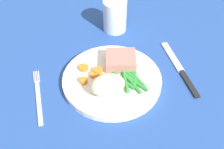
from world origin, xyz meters
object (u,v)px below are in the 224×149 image
(knife, at_px, (180,69))
(water_glass, at_px, (115,18))
(dinner_plate, at_px, (112,80))
(meat_portion, at_px, (121,60))
(fork, at_px, (38,96))

(knife, distance_m, water_glass, 0.24)
(dinner_plate, height_order, meat_portion, meat_portion)
(meat_portion, distance_m, fork, 0.22)
(meat_portion, relative_size, fork, 0.45)
(meat_portion, distance_m, water_glass, 0.17)
(dinner_plate, distance_m, knife, 0.18)
(dinner_plate, height_order, fork, dinner_plate)
(fork, bearing_deg, dinner_plate, -0.99)
(fork, distance_m, knife, 0.36)
(knife, bearing_deg, meat_portion, 162.58)
(dinner_plate, height_order, knife, dinner_plate)
(dinner_plate, distance_m, water_glass, 0.22)
(water_glass, bearing_deg, fork, -138.83)
(knife, height_order, water_glass, water_glass)
(meat_portion, bearing_deg, fork, -169.15)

